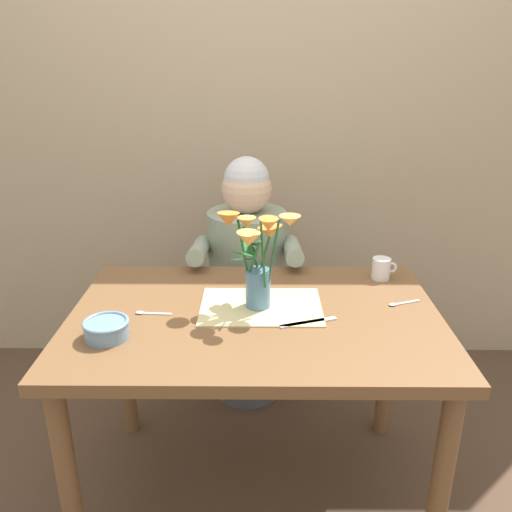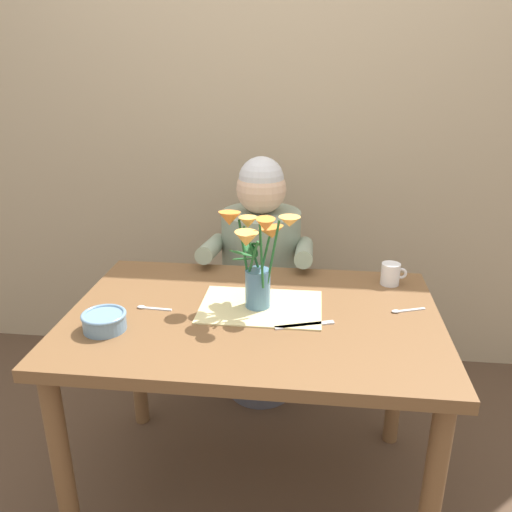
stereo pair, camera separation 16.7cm
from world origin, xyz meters
The scene contains 11 objects.
ground_plane centered at (0.00, 0.00, 0.00)m, with size 6.00×6.00×0.00m, color #4C3828.
wood_panel_backdrop centered at (0.00, 1.05, 1.25)m, with size 4.00×0.10×2.50m, color tan.
dining_table centered at (0.00, 0.00, 0.64)m, with size 1.20×0.80×0.74m.
seated_person centered at (-0.04, 0.62, 0.56)m, with size 0.45×0.47×1.14m.
striped_placemat centered at (0.02, 0.04, 0.74)m, with size 0.40×0.28×0.01m, color beige.
flower_vase centered at (0.01, 0.04, 0.93)m, with size 0.28×0.21×0.33m.
ceramic_bowl centered at (-0.44, -0.16, 0.77)m, with size 0.14×0.14×0.06m.
dinner_knife centered at (0.17, -0.07, 0.74)m, with size 0.19×0.02×0.01m, color silver.
coffee_cup centered at (0.47, 0.29, 0.78)m, with size 0.09×0.07×0.08m.
spoon_0 centered at (-0.35, -0.01, 0.74)m, with size 0.12×0.02×0.01m.
spoon_1 centered at (0.48, 0.07, 0.74)m, with size 0.12×0.05×0.01m.
Camera 1 is at (0.01, -1.51, 1.52)m, focal length 36.72 mm.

